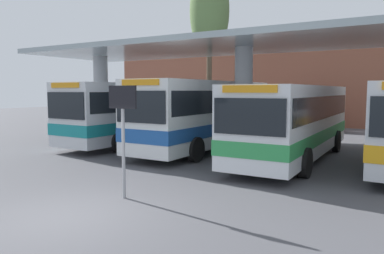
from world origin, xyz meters
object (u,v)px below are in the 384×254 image
at_px(transit_bus_center_bay, 207,112).
at_px(transit_bus_right_bay, 295,118).
at_px(poplar_tree_behind_right, 209,12).
at_px(parked_car_street, 310,117).
at_px(transit_bus_left_bay, 141,110).
at_px(info_sign_platform, 123,119).

relative_size(transit_bus_center_bay, transit_bus_right_bay, 0.98).
bearing_deg(transit_bus_center_bay, poplar_tree_behind_right, -62.58).
height_order(transit_bus_center_bay, parked_car_street, transit_bus_center_bay).
bearing_deg(transit_bus_left_bay, transit_bus_right_bay, 176.96).
relative_size(transit_bus_right_bay, info_sign_platform, 3.49).
height_order(transit_bus_center_bay, info_sign_platform, transit_bus_center_bay).
bearing_deg(info_sign_platform, transit_bus_center_bay, 104.36).
bearing_deg(transit_bus_center_bay, transit_bus_left_bay, -2.10).
height_order(transit_bus_left_bay, poplar_tree_behind_right, poplar_tree_behind_right).
bearing_deg(transit_bus_right_bay, info_sign_platform, 73.17).
height_order(transit_bus_right_bay, info_sign_platform, transit_bus_right_bay).
xyz_separation_m(transit_bus_center_bay, transit_bus_right_bay, (4.43, -0.48, -0.13)).
distance_m(transit_bus_right_bay, poplar_tree_behind_right, 12.09).
distance_m(transit_bus_left_bay, parked_car_street, 12.99).
xyz_separation_m(transit_bus_center_bay, poplar_tree_behind_right, (-3.32, 6.32, 6.18)).
distance_m(transit_bus_center_bay, parked_car_street, 11.68).
bearing_deg(info_sign_platform, transit_bus_left_bay, 126.46).
bearing_deg(transit_bus_right_bay, transit_bus_left_bay, -5.12).
distance_m(transit_bus_center_bay, info_sign_platform, 8.76).
xyz_separation_m(transit_bus_left_bay, transit_bus_center_bay, (4.20, -0.14, 0.04)).
bearing_deg(info_sign_platform, transit_bus_right_bay, 74.21).
relative_size(transit_bus_left_bay, info_sign_platform, 3.39).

